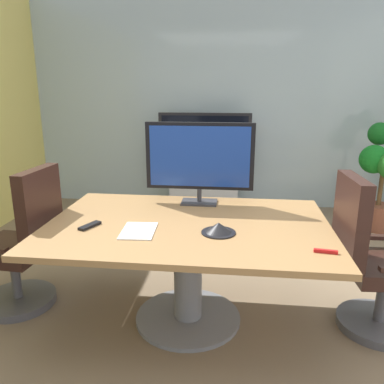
% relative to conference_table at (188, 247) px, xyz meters
% --- Properties ---
extents(ground_plane, '(6.74, 6.74, 0.00)m').
position_rel_conference_table_xyz_m(ground_plane, '(0.08, 0.05, -0.57)').
color(ground_plane, '#7A664C').
extents(wall_back_glass_partition, '(5.23, 0.10, 2.82)m').
position_rel_conference_table_xyz_m(wall_back_glass_partition, '(0.08, 2.92, 0.84)').
color(wall_back_glass_partition, '#9EB2B7').
rests_on(wall_back_glass_partition, ground).
extents(conference_table, '(1.91, 1.29, 0.75)m').
position_rel_conference_table_xyz_m(conference_table, '(0.00, 0.00, 0.00)').
color(conference_table, olive).
rests_on(conference_table, ground).
extents(office_chair_left, '(0.61, 0.59, 1.09)m').
position_rel_conference_table_xyz_m(office_chair_left, '(-1.25, 0.05, -0.11)').
color(office_chair_left, '#4C4C51').
rests_on(office_chair_left, ground).
extents(office_chair_right, '(0.61, 0.58, 1.09)m').
position_rel_conference_table_xyz_m(office_chair_right, '(1.25, 0.05, -0.11)').
color(office_chair_right, '#4C4C51').
rests_on(office_chair_right, ground).
extents(tv_monitor, '(0.84, 0.18, 0.64)m').
position_rel_conference_table_xyz_m(tv_monitor, '(0.03, 0.47, 0.54)').
color(tv_monitor, '#333338').
rests_on(tv_monitor, conference_table).
extents(wall_display_unit, '(1.20, 0.36, 1.31)m').
position_rel_conference_table_xyz_m(wall_display_unit, '(-0.10, 2.57, -0.13)').
color(wall_display_unit, '#B7BABC').
rests_on(wall_display_unit, ground).
extents(conference_phone, '(0.22, 0.22, 0.07)m').
position_rel_conference_table_xyz_m(conference_phone, '(0.22, -0.16, 0.21)').
color(conference_phone, black).
rests_on(conference_phone, conference_table).
extents(remote_control, '(0.11, 0.18, 0.02)m').
position_rel_conference_table_xyz_m(remote_control, '(-0.64, -0.15, 0.19)').
color(remote_control, black).
rests_on(remote_control, conference_table).
extents(whiteboard_marker, '(0.13, 0.04, 0.02)m').
position_rel_conference_table_xyz_m(whiteboard_marker, '(0.83, -0.40, 0.19)').
color(whiteboard_marker, red).
rests_on(whiteboard_marker, conference_table).
extents(paper_notepad, '(0.23, 0.31, 0.01)m').
position_rel_conference_table_xyz_m(paper_notepad, '(-0.30, -0.19, 0.18)').
color(paper_notepad, white).
rests_on(paper_notepad, conference_table).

